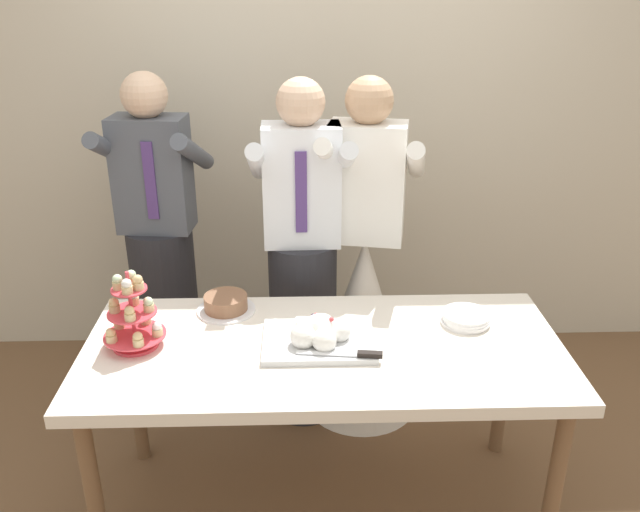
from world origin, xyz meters
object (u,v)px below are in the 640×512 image
Objects in this scene: cupcake_stand at (133,317)px; plate_stack at (466,318)px; person_bride at (363,303)px; dessert_table at (324,362)px; round_cake at (226,304)px; person_guest at (162,261)px; main_cake_tray at (319,335)px; person_groom at (303,276)px.

cupcake_stand reaches higher than plate_stack.
plate_stack is (1.27, 0.13, -0.10)m from cupcake_stand.
plate_stack is at bearing 5.83° from cupcake_stand.
plate_stack is 0.12× the size of person_bride.
dessert_table is 0.49m from round_cake.
main_cake_tray is at bearing -48.62° from person_guest.
main_cake_tray is 1.14m from person_guest.
person_bride is at bearing 6.04° from person_groom.
dessert_table is 4.14× the size of main_cake_tray.
cupcake_stand reaches higher than main_cake_tray.
plate_stack is 1.51m from person_guest.
cupcake_stand is 0.70× the size of main_cake_tray.
person_guest is at bearing 131.38° from main_cake_tray.
main_cake_tray reaches higher than round_cake.
cupcake_stand is 0.41m from round_cake.
person_guest is at bearing 164.81° from person_groom.
cupcake_stand is at bearing -174.17° from plate_stack.
main_cake_tray is 2.22× the size of plate_stack.
plate_stack is at bearing -38.63° from person_groom.
cupcake_stand is 0.18× the size of person_bride.
person_groom reaches higher than round_cake.
plate_stack is at bearing -7.65° from round_cake.
person_guest reaches higher than plate_stack.
person_groom is at bearing 94.96° from main_cake_tray.
main_cake_tray is 0.26× the size of person_guest.
cupcake_stand is 1.28m from plate_stack.
cupcake_stand is at bearing 178.32° from dessert_table.
cupcake_stand is 1.27× the size of round_cake.
plate_stack reaches higher than dessert_table.
person_bride is (-0.35, 0.55, -0.21)m from plate_stack.
person_groom reaches higher than dessert_table.
dessert_table is at bearing -83.62° from person_groom.
round_cake is at bearing -56.90° from person_guest.
person_bride is (0.22, 0.70, -0.12)m from dessert_table.
round_cake is at bearing 144.43° from dessert_table.
person_guest is (-0.75, 0.85, -0.07)m from main_cake_tray.
dessert_table is 0.67m from person_groom.
cupcake_stand is 1.19m from person_bride.
person_groom is (-0.06, 0.66, -0.07)m from main_cake_tray.
plate_stack is at bearing 13.96° from main_cake_tray.
person_bride reaches higher than dessert_table.
main_cake_tray is 0.26× the size of person_bride.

